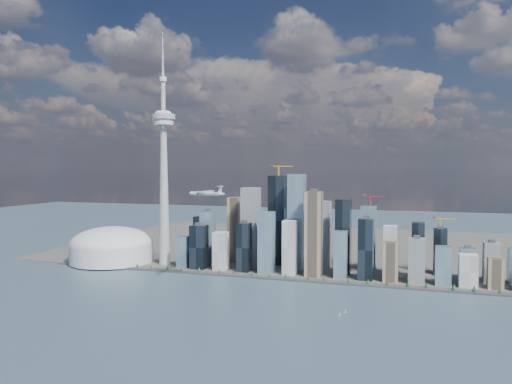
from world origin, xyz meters
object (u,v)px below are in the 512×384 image
(needle_tower, at_px, (164,167))
(airplane, at_px, (206,193))
(sailboat_east, at_px, (345,311))
(sailboat_west, at_px, (340,314))
(dome_stadium, at_px, (112,247))

(needle_tower, height_order, airplane, needle_tower)
(airplane, distance_m, sailboat_east, 355.47)
(needle_tower, relative_size, sailboat_west, 62.69)
(needle_tower, xyz_separation_m, dome_stadium, (-140.00, -10.00, -196.40))
(dome_stadium, distance_m, sailboat_west, 657.88)
(sailboat_east, bearing_deg, sailboat_west, -86.62)
(airplane, relative_size, sailboat_east, 9.79)
(dome_stadium, xyz_separation_m, airplane, (318.00, -147.31, 145.77))
(dome_stadium, height_order, airplane, airplane)
(needle_tower, bearing_deg, sailboat_west, -31.25)
(dome_stadium, bearing_deg, needle_tower, 4.09)
(airplane, xyz_separation_m, sailboat_west, (281.38, -121.41, -182.39))
(needle_tower, relative_size, sailboat_east, 67.72)
(airplane, bearing_deg, needle_tower, 140.81)
(needle_tower, distance_m, sailboat_west, 585.68)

